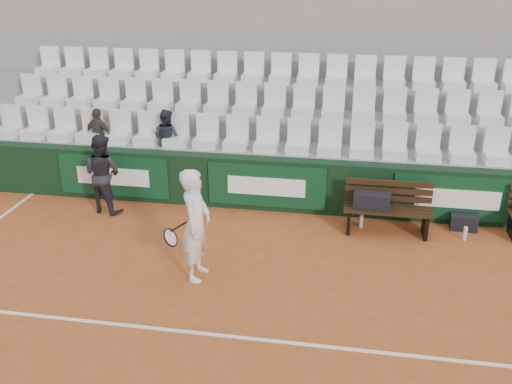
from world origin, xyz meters
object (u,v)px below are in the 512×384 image
at_px(bench_left, 387,220).
at_px(ball_kid, 103,174).
at_px(water_bottle_far, 465,234).
at_px(tennis_player, 196,225).
at_px(spectator_b, 97,114).
at_px(spectator_c, 165,116).
at_px(sports_bag_ground, 464,222).
at_px(sports_bag_left, 372,201).
at_px(water_bottle_near, 361,220).

relative_size(bench_left, ball_kid, 1.00).
height_order(water_bottle_far, tennis_player, tennis_player).
distance_m(bench_left, water_bottle_far, 1.32).
xyz_separation_m(tennis_player, spectator_b, (-2.86, 3.14, 0.70)).
xyz_separation_m(spectator_b, spectator_c, (1.42, 0.00, 0.02)).
distance_m(sports_bag_ground, tennis_player, 4.86).
relative_size(sports_bag_left, spectator_b, 0.56).
bearing_deg(tennis_player, water_bottle_far, 24.41).
bearing_deg(water_bottle_far, water_bottle_near, 173.10).
xyz_separation_m(bench_left, tennis_player, (-2.86, -1.97, 0.64)).
bearing_deg(spectator_b, sports_bag_left, -175.77).
distance_m(tennis_player, spectator_b, 4.30).
distance_m(bench_left, water_bottle_near, 0.46).
height_order(sports_bag_left, tennis_player, tennis_player).
height_order(sports_bag_left, ball_kid, ball_kid).
bearing_deg(water_bottle_far, tennis_player, -155.59).
bearing_deg(spectator_b, tennis_player, 148.68).
distance_m(water_bottle_near, spectator_b, 5.57).
bearing_deg(spectator_c, water_bottle_near, -178.25).
distance_m(water_bottle_near, tennis_player, 3.29).
bearing_deg(bench_left, sports_bag_left, 179.89).
bearing_deg(tennis_player, ball_kid, 139.38).
relative_size(sports_bag_left, water_bottle_far, 2.56).
bearing_deg(water_bottle_near, ball_kid, -178.72).
relative_size(bench_left, water_bottle_far, 6.16).
distance_m(sports_bag_ground, ball_kid, 6.57).
relative_size(sports_bag_left, water_bottle_near, 2.45).
xyz_separation_m(water_bottle_far, spectator_b, (-7.03, 1.25, 1.44)).
relative_size(bench_left, water_bottle_near, 5.90).
distance_m(water_bottle_near, ball_kid, 4.80).
bearing_deg(ball_kid, sports_bag_ground, -161.97).
xyz_separation_m(sports_bag_left, sports_bag_ground, (1.63, 0.35, -0.44)).
bearing_deg(sports_bag_left, sports_bag_ground, 12.17).
xyz_separation_m(water_bottle_near, spectator_b, (-5.28, 1.03, 1.43)).
bearing_deg(sports_bag_ground, spectator_b, 173.42).
bearing_deg(tennis_player, bench_left, 34.57).
xyz_separation_m(sports_bag_left, water_bottle_near, (-0.15, 0.13, -0.46)).
relative_size(sports_bag_left, tennis_player, 0.36).
height_order(bench_left, spectator_b, spectator_b).
relative_size(ball_kid, spectator_b, 1.35).
xyz_separation_m(tennis_player, ball_kid, (-2.33, 2.00, -0.11)).
xyz_separation_m(bench_left, ball_kid, (-5.19, 0.03, 0.53)).
height_order(sports_bag_ground, water_bottle_far, sports_bag_ground).
xyz_separation_m(bench_left, water_bottle_near, (-0.43, 0.13, -0.10)).
xyz_separation_m(water_bottle_near, tennis_player, (-2.43, -2.10, 0.74)).
relative_size(ball_kid, spectator_c, 1.30).
bearing_deg(spectator_b, spectator_c, -163.65).
distance_m(bench_left, sports_bag_ground, 1.40).
distance_m(sports_bag_left, sports_bag_ground, 1.73).
relative_size(sports_bag_ground, tennis_player, 0.26).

